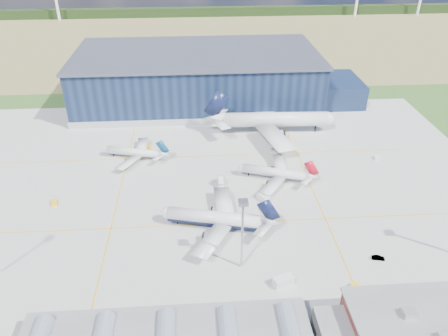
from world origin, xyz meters
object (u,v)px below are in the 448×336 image
(gse_cart_b, at_px, (246,125))
(gse_tug_b, at_px, (354,288))
(airliner_widebody, at_px, (275,112))
(car_a, at_px, (435,304))
(gse_tug_a, at_px, (54,203))
(airstair, at_px, (221,182))
(gse_van_b, at_px, (263,198))
(gse_tug_c, at_px, (149,147))
(gse_cart_a, at_px, (377,158))
(airliner_regional, at_px, (133,148))
(light_mast_center, at_px, (243,224))
(airliner_red, at_px, (274,168))
(gse_van_c, at_px, (283,281))
(car_b, at_px, (378,258))
(hangar, at_px, (203,80))
(airliner_navy, at_px, (214,212))

(gse_cart_b, bearing_deg, gse_tug_b, -124.94)
(airliner_widebody, bearing_deg, car_a, -74.42)
(gse_tug_a, bearing_deg, airstair, -7.08)
(gse_van_b, bearing_deg, gse_tug_a, 148.91)
(gse_tug_c, relative_size, airstair, 0.63)
(airliner_widebody, relative_size, gse_cart_a, 21.50)
(gse_van_b, distance_m, airstair, 17.90)
(car_a, bearing_deg, gse_cart_b, 10.36)
(airliner_regional, xyz_separation_m, gse_van_b, (48.34, -33.07, -3.55))
(light_mast_center, distance_m, gse_cart_a, 85.51)
(gse_tug_a, distance_m, gse_tug_c, 48.41)
(airliner_red, xyz_separation_m, airliner_regional, (-54.27, 19.92, -0.35))
(gse_tug_c, distance_m, gse_van_c, 91.51)
(airliner_red, distance_m, airliner_regional, 57.82)
(airliner_regional, bearing_deg, gse_van_c, 138.43)
(gse_cart_a, relative_size, gse_van_b, 0.57)
(light_mast_center, bearing_deg, car_a, -20.37)
(airliner_regional, relative_size, gse_cart_a, 10.29)
(gse_van_c, bearing_deg, gse_cart_b, -20.19)
(gse_tug_c, distance_m, car_b, 102.77)
(airliner_widebody, distance_m, gse_van_c, 94.23)
(gse_tug_b, height_order, gse_cart_a, gse_tug_b)
(gse_tug_b, xyz_separation_m, airstair, (-32.67, 53.84, 0.78))
(gse_tug_b, relative_size, car_b, 0.85)
(airliner_widebody, bearing_deg, gse_tug_a, -147.24)
(gse_cart_b, relative_size, airstair, 0.70)
(gse_tug_a, height_order, car_b, gse_tug_a)
(gse_tug_c, bearing_deg, hangar, 64.46)
(gse_tug_a, bearing_deg, gse_van_b, -17.15)
(gse_tug_b, xyz_separation_m, gse_tug_c, (-61.46, 84.13, -0.06))
(gse_cart_b, bearing_deg, airliner_regional, 164.14)
(airstair, bearing_deg, car_a, -51.24)
(gse_tug_b, relative_size, gse_tug_c, 1.10)
(airliner_red, relative_size, gse_tug_c, 10.77)
(airliner_widebody, bearing_deg, gse_van_c, -95.98)
(light_mast_center, distance_m, airliner_navy, 21.31)
(airliner_widebody, bearing_deg, airliner_regional, -159.77)
(gse_tug_a, xyz_separation_m, gse_cart_b, (73.47, 57.43, 0.04))
(airliner_navy, xyz_separation_m, airliner_widebody, (30.86, 67.00, 3.44))
(airliner_red, height_order, airliner_regional, airliner_red)
(gse_van_c, height_order, car_b, gse_van_c)
(gse_cart_b, xyz_separation_m, airstair, (-15.30, -49.24, 0.77))
(gse_van_b, relative_size, gse_van_c, 0.88)
(gse_van_b, bearing_deg, gse_cart_b, 59.98)
(airliner_widebody, xyz_separation_m, gse_van_c, (-13.35, -92.90, -8.44))
(gse_van_b, bearing_deg, gse_cart_a, -2.25)
(light_mast_center, height_order, gse_van_b, light_mast_center)
(hangar, height_order, airstair, hangar)
(gse_cart_b, bearing_deg, airliner_widebody, -74.88)
(light_mast_center, relative_size, car_b, 6.19)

